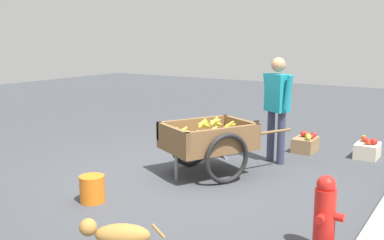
% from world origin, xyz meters
% --- Properties ---
extents(ground_plane, '(24.00, 24.00, 0.00)m').
position_xyz_m(ground_plane, '(0.00, 0.00, 0.00)').
color(ground_plane, '#3D3F44').
extents(fruit_cart, '(1.81, 1.43, 0.74)m').
position_xyz_m(fruit_cart, '(-0.35, 0.19, 0.44)').
color(fruit_cart, brown).
rests_on(fruit_cart, ground).
extents(vendor_person, '(0.33, 0.53, 1.51)m').
position_xyz_m(vendor_person, '(-1.36, 0.72, 0.89)').
color(vendor_person, '#333851').
rests_on(vendor_person, ground).
extents(dog, '(0.40, 0.60, 0.40)m').
position_xyz_m(dog, '(2.11, 0.84, 0.27)').
color(dog, '#AD7A38').
rests_on(dog, ground).
extents(fire_hydrant, '(0.25, 0.25, 0.67)m').
position_xyz_m(fire_hydrant, '(0.97, 2.12, 0.33)').
color(fire_hydrant, red).
rests_on(fire_hydrant, ground).
extents(plastic_bucket, '(0.27, 0.27, 0.30)m').
position_xyz_m(plastic_bucket, '(1.21, -0.36, 0.15)').
color(plastic_bucket, orange).
rests_on(plastic_bucket, ground).
extents(apple_crate, '(0.44, 0.32, 0.32)m').
position_xyz_m(apple_crate, '(-2.34, 1.78, 0.13)').
color(apple_crate, beige).
rests_on(apple_crate, ground).
extents(mixed_fruit_crate, '(0.44, 0.32, 0.31)m').
position_xyz_m(mixed_fruit_crate, '(-2.19, 0.88, 0.13)').
color(mixed_fruit_crate, '#99754C').
rests_on(mixed_fruit_crate, ground).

